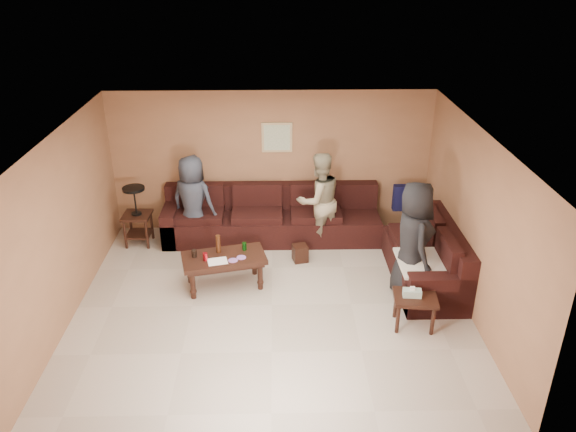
{
  "coord_description": "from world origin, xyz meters",
  "views": [
    {
      "loc": [
        0.08,
        -6.67,
        4.61
      ],
      "look_at": [
        0.25,
        0.85,
        1.0
      ],
      "focal_mm": 35.0,
      "sensor_mm": 36.0,
      "label": 1
    }
  ],
  "objects_px": {
    "coffee_table": "(224,261)",
    "side_table_right": "(415,300)",
    "waste_bin": "(300,253)",
    "person_middle": "(319,200)",
    "person_left": "(193,201)",
    "end_table_left": "(137,215)",
    "sectional_sofa": "(321,235)",
    "person_right": "(413,240)"
  },
  "relations": [
    {
      "from": "sectional_sofa",
      "to": "end_table_left",
      "type": "relative_size",
      "value": 4.47
    },
    {
      "from": "end_table_left",
      "to": "person_middle",
      "type": "distance_m",
      "value": 3.08
    },
    {
      "from": "sectional_sofa",
      "to": "person_right",
      "type": "height_order",
      "value": "person_right"
    },
    {
      "from": "person_right",
      "to": "person_left",
      "type": "bearing_deg",
      "value": 57.87
    },
    {
      "from": "coffee_table",
      "to": "person_left",
      "type": "relative_size",
      "value": 0.83
    },
    {
      "from": "waste_bin",
      "to": "person_right",
      "type": "distance_m",
      "value": 1.97
    },
    {
      "from": "end_table_left",
      "to": "waste_bin",
      "type": "relative_size",
      "value": 3.82
    },
    {
      "from": "waste_bin",
      "to": "person_middle",
      "type": "relative_size",
      "value": 0.17
    },
    {
      "from": "waste_bin",
      "to": "person_left",
      "type": "distance_m",
      "value": 1.98
    },
    {
      "from": "sectional_sofa",
      "to": "person_middle",
      "type": "height_order",
      "value": "person_middle"
    },
    {
      "from": "side_table_right",
      "to": "waste_bin",
      "type": "relative_size",
      "value": 2.25
    },
    {
      "from": "end_table_left",
      "to": "side_table_right",
      "type": "distance_m",
      "value": 4.83
    },
    {
      "from": "sectional_sofa",
      "to": "end_table_left",
      "type": "distance_m",
      "value": 3.12
    },
    {
      "from": "sectional_sofa",
      "to": "side_table_right",
      "type": "bearing_deg",
      "value": -62.08
    },
    {
      "from": "person_left",
      "to": "person_middle",
      "type": "relative_size",
      "value": 0.96
    },
    {
      "from": "sectional_sofa",
      "to": "person_left",
      "type": "relative_size",
      "value": 2.93
    },
    {
      "from": "coffee_table",
      "to": "person_middle",
      "type": "relative_size",
      "value": 0.8
    },
    {
      "from": "person_left",
      "to": "waste_bin",
      "type": "bearing_deg",
      "value": -178.11
    },
    {
      "from": "waste_bin",
      "to": "person_middle",
      "type": "height_order",
      "value": "person_middle"
    },
    {
      "from": "coffee_table",
      "to": "side_table_right",
      "type": "xyz_separation_m",
      "value": [
        2.6,
        -1.05,
        -0.02
      ]
    },
    {
      "from": "side_table_right",
      "to": "coffee_table",
      "type": "bearing_deg",
      "value": 157.95
    },
    {
      "from": "coffee_table",
      "to": "person_right",
      "type": "xyz_separation_m",
      "value": [
        2.71,
        -0.26,
        0.45
      ]
    },
    {
      "from": "side_table_right",
      "to": "waste_bin",
      "type": "bearing_deg",
      "value": 129.02
    },
    {
      "from": "person_left",
      "to": "end_table_left",
      "type": "bearing_deg",
      "value": 19.21
    },
    {
      "from": "end_table_left",
      "to": "person_right",
      "type": "distance_m",
      "value": 4.59
    },
    {
      "from": "coffee_table",
      "to": "side_table_right",
      "type": "height_order",
      "value": "coffee_table"
    },
    {
      "from": "sectional_sofa",
      "to": "side_table_right",
      "type": "distance_m",
      "value": 2.3
    },
    {
      "from": "end_table_left",
      "to": "person_middle",
      "type": "relative_size",
      "value": 0.63
    },
    {
      "from": "side_table_right",
      "to": "person_middle",
      "type": "height_order",
      "value": "person_middle"
    },
    {
      "from": "coffee_table",
      "to": "waste_bin",
      "type": "height_order",
      "value": "coffee_table"
    },
    {
      "from": "sectional_sofa",
      "to": "person_left",
      "type": "height_order",
      "value": "person_left"
    },
    {
      "from": "end_table_left",
      "to": "coffee_table",
      "type": "bearing_deg",
      "value": -41.25
    },
    {
      "from": "coffee_table",
      "to": "sectional_sofa",
      "type": "bearing_deg",
      "value": 32.83
    },
    {
      "from": "person_right",
      "to": "waste_bin",
      "type": "bearing_deg",
      "value": 51.39
    },
    {
      "from": "person_middle",
      "to": "person_right",
      "type": "bearing_deg",
      "value": 104.43
    },
    {
      "from": "sectional_sofa",
      "to": "end_table_left",
      "type": "bearing_deg",
      "value": 172.74
    },
    {
      "from": "person_left",
      "to": "person_middle",
      "type": "xyz_separation_m",
      "value": [
        2.09,
        -0.07,
        0.03
      ]
    },
    {
      "from": "side_table_right",
      "to": "waste_bin",
      "type": "distance_m",
      "value": 2.3
    },
    {
      "from": "sectional_sofa",
      "to": "person_middle",
      "type": "distance_m",
      "value": 0.58
    },
    {
      "from": "side_table_right",
      "to": "person_right",
      "type": "distance_m",
      "value": 0.93
    },
    {
      "from": "coffee_table",
      "to": "person_right",
      "type": "distance_m",
      "value": 2.76
    },
    {
      "from": "coffee_table",
      "to": "waste_bin",
      "type": "relative_size",
      "value": 4.84
    }
  ]
}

